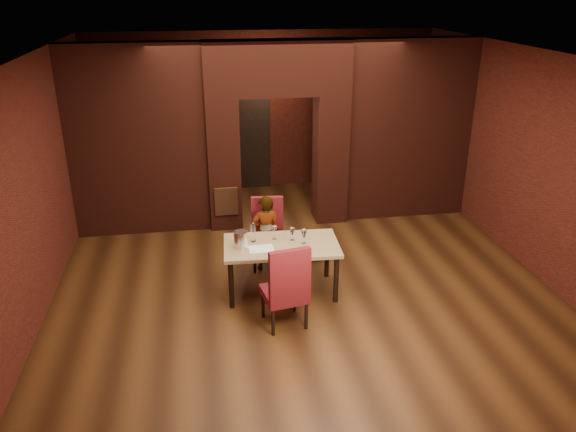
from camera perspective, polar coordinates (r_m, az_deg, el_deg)
name	(u,v)px	position (r m, az deg, el deg)	size (l,w,h in m)	color
floor	(297,272)	(8.56, 0.97, -5.69)	(8.00, 8.00, 0.00)	#492912
ceiling	(299,54)	(7.57, 1.13, 16.12)	(7.00, 8.00, 0.04)	silver
wall_back	(264,111)	(11.74, -2.50, 10.57)	(7.00, 0.04, 3.20)	maroon
wall_front	(392,334)	(4.42, 10.54, -11.73)	(7.00, 0.04, 3.20)	maroon
wall_left	(37,185)	(8.09, -24.18, 2.90)	(0.04, 8.00, 3.20)	maroon
wall_right	(527,160)	(9.19, 23.14, 5.29)	(0.04, 8.00, 3.20)	maroon
pillar_left	(224,163)	(9.85, -6.54, 5.34)	(0.55, 0.55, 2.30)	maroon
pillar_right	(330,158)	(10.11, 4.32, 5.88)	(0.55, 0.55, 2.30)	maroon
lintel	(277,68)	(9.59, -1.11, 14.81)	(2.45, 0.55, 0.90)	maroon
wing_wall_left	(138,142)	(9.77, -15.02, 7.31)	(2.27, 0.35, 3.20)	maroon
wing_wall_right	(408,130)	(10.41, 12.06, 8.50)	(2.27, 0.35, 3.20)	maroon
vent_panel	(226,202)	(9.77, -6.29, 1.47)	(0.40, 0.03, 0.50)	#A55A30
rear_door	(245,139)	(11.78, -4.37, 7.80)	(0.90, 0.08, 2.10)	black
rear_door_frame	(245,140)	(11.74, -4.35, 7.75)	(1.02, 0.04, 2.22)	black
dining_table	(282,268)	(7.88, -0.66, -5.28)	(1.57, 0.89, 0.74)	tan
chair_far	(268,235)	(8.48, -2.07, -1.92)	(0.49, 0.49, 1.07)	maroon
chair_near	(284,284)	(7.08, -0.40, -6.90)	(0.52, 0.52, 1.14)	maroon
person_seated	(266,233)	(8.41, -2.28, -1.74)	(0.43, 0.28, 1.18)	silver
wine_glass_a	(275,233)	(7.83, -1.37, -1.70)	(0.08, 0.08, 0.19)	white
wine_glass_b	(292,234)	(7.79, 0.42, -1.85)	(0.08, 0.08, 0.18)	silver
wine_glass_c	(304,237)	(7.69, 1.63, -2.10)	(0.08, 0.08, 0.21)	white
tasting_sheet	(261,249)	(7.59, -2.74, -3.34)	(0.34, 0.25, 0.00)	white
wine_bucket	(241,239)	(7.60, -4.79, -2.39)	(0.19, 0.19, 0.24)	silver
water_bottle	(253,232)	(7.75, -3.56, -1.65)	(0.07, 0.07, 0.28)	white
potted_plant	(317,247)	(8.87, 2.96, -3.19)	(0.36, 0.31, 0.40)	#255E22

